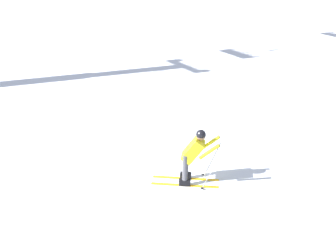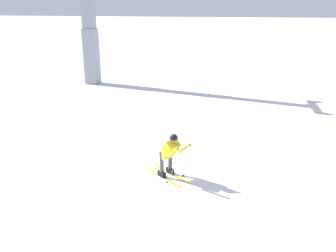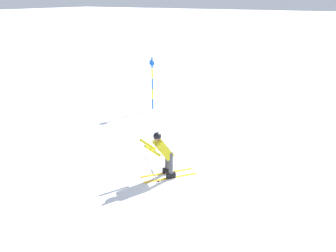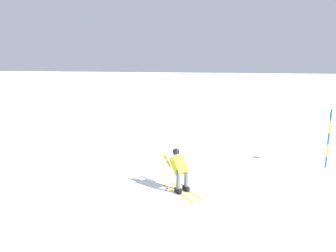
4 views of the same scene
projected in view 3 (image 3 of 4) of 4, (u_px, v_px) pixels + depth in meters
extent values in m
plane|color=white|center=(216.00, 169.00, 10.71)|extent=(260.00, 260.00, 0.00)
cube|color=yellow|center=(171.00, 178.00, 10.16)|extent=(1.34, 1.13, 0.01)
cube|color=black|center=(171.00, 175.00, 10.13)|extent=(0.29, 0.26, 0.16)
cylinder|color=#4C4C51|center=(171.00, 163.00, 9.98)|extent=(0.13, 0.13, 0.66)
cube|color=yellow|center=(167.00, 173.00, 10.45)|extent=(1.34, 1.13, 0.01)
cube|color=black|center=(167.00, 170.00, 10.42)|extent=(0.29, 0.26, 0.16)
cylinder|color=#4C4C51|center=(167.00, 158.00, 10.27)|extent=(0.13, 0.13, 0.66)
cube|color=gold|center=(163.00, 149.00, 9.93)|extent=(0.70, 0.68, 0.65)
sphere|color=#997051|center=(157.00, 137.00, 9.74)|extent=(0.22, 0.22, 0.22)
sphere|color=black|center=(157.00, 136.00, 9.73)|extent=(0.24, 0.24, 0.24)
cylinder|color=gold|center=(153.00, 151.00, 9.57)|extent=(0.44, 0.38, 0.43)
cylinder|color=gray|center=(152.00, 170.00, 9.72)|extent=(0.46, 0.23, 1.13)
cylinder|color=black|center=(158.00, 181.00, 9.87)|extent=(0.07, 0.07, 0.01)
cylinder|color=gold|center=(148.00, 145.00, 9.98)|extent=(0.44, 0.38, 0.43)
cylinder|color=gray|center=(147.00, 162.00, 10.21)|extent=(0.31, 0.41, 1.13)
cylinder|color=black|center=(152.00, 171.00, 10.44)|extent=(0.07, 0.07, 0.01)
cylinder|color=blue|center=(153.00, 104.00, 16.32)|extent=(0.07, 0.07, 0.49)
cylinder|color=yellow|center=(153.00, 94.00, 16.15)|extent=(0.07, 0.07, 0.49)
cylinder|color=blue|center=(152.00, 84.00, 15.98)|extent=(0.07, 0.07, 0.49)
cylinder|color=yellow|center=(152.00, 73.00, 15.80)|extent=(0.07, 0.07, 0.49)
cylinder|color=blue|center=(152.00, 63.00, 15.63)|extent=(0.07, 0.07, 0.49)
cylinder|color=blue|center=(152.00, 63.00, 15.62)|extent=(0.02, 0.28, 0.28)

